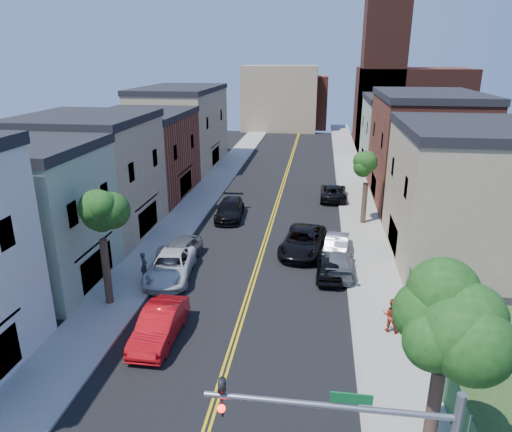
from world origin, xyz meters
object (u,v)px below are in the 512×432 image
at_px(grey_car_right, 338,263).
at_px(dark_car_right_far, 333,192).
at_px(red_sedan, 159,325).
at_px(grey_car_left, 180,251).
at_px(black_car_left, 230,209).
at_px(pedestrian_right, 391,315).
at_px(silver_car_right, 337,243).
at_px(white_pickup, 170,266).
at_px(pedestrian_left, 144,265).
at_px(black_car_right, 329,267).
at_px(black_suv_lane, 303,241).

distance_m(grey_car_right, dark_car_right_far, 17.00).
height_order(red_sedan, grey_car_left, red_sedan).
xyz_separation_m(black_car_left, grey_car_right, (9.30, -9.96, -0.08)).
bearing_deg(pedestrian_right, red_sedan, 27.99).
distance_m(black_car_left, silver_car_right, 11.40).
bearing_deg(pedestrian_right, white_pickup, -1.69).
distance_m(pedestrian_left, pedestrian_right, 15.55).
bearing_deg(black_car_right, silver_car_right, -99.55).
xyz_separation_m(red_sedan, white_pickup, (-1.62, 6.86, -0.02)).
relative_size(black_car_right, dark_car_right_far, 0.77).
bearing_deg(black_car_left, grey_car_right, -50.81).
bearing_deg(black_suv_lane, red_sedan, -111.42).
xyz_separation_m(black_car_left, black_car_right, (8.67, -10.68, -0.09)).
bearing_deg(grey_car_left, grey_car_right, 6.23).
relative_size(grey_car_right, pedestrian_left, 2.86).
xyz_separation_m(red_sedan, grey_car_left, (-1.70, 9.27, -0.01)).
height_order(silver_car_right, pedestrian_left, pedestrian_left).
height_order(silver_car_right, black_suv_lane, black_suv_lane).
xyz_separation_m(black_car_left, pedestrian_left, (-3.19, -12.71, 0.22)).
height_order(white_pickup, pedestrian_right, pedestrian_right).
height_order(red_sedan, grey_car_right, red_sedan).
bearing_deg(red_sedan, white_pickup, 103.55).
relative_size(black_car_left, silver_car_right, 1.22).
bearing_deg(red_sedan, grey_car_right, 44.53).
xyz_separation_m(dark_car_right_far, pedestrian_left, (-12.49, -19.75, 0.27)).
xyz_separation_m(silver_car_right, pedestrian_left, (-12.49, -6.11, 0.28)).
bearing_deg(silver_car_right, pedestrian_right, 109.41).
xyz_separation_m(dark_car_right_far, black_suv_lane, (-2.50, -13.84, 0.10)).
bearing_deg(red_sedan, pedestrian_right, 10.66).
distance_m(white_pickup, pedestrian_left, 1.67).
height_order(red_sedan, silver_car_right, red_sedan).
xyz_separation_m(grey_car_left, black_suv_lane, (8.50, 2.98, 0.04)).
bearing_deg(pedestrian_left, black_car_left, -36.94).
bearing_deg(dark_car_right_far, pedestrian_right, 96.73).
bearing_deg(pedestrian_left, silver_car_right, -86.76).
height_order(grey_car_right, black_car_right, grey_car_right).
xyz_separation_m(pedestrian_left, pedestrian_right, (14.99, -4.15, 0.05)).
relative_size(grey_car_right, black_suv_lane, 0.82).
distance_m(black_car_left, pedestrian_right, 20.58).
height_order(black_suv_lane, pedestrian_left, pedestrian_left).
bearing_deg(white_pickup, pedestrian_right, -25.74).
relative_size(silver_car_right, dark_car_right_far, 0.83).
relative_size(white_pickup, pedestrian_left, 3.33).
bearing_deg(pedestrian_right, black_car_right, -45.66).
height_order(white_pickup, black_car_left, white_pickup).
bearing_deg(red_sedan, dark_car_right_far, 70.60).
bearing_deg(silver_car_right, grey_car_left, 21.86).
bearing_deg(black_suv_lane, dark_car_right_far, 87.38).
bearing_deg(white_pickup, black_suv_lane, 26.09).
distance_m(red_sedan, grey_car_left, 9.42).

